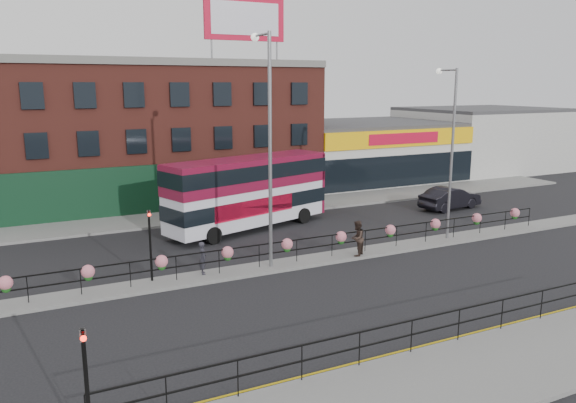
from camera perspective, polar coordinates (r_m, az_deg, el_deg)
name	(u,v)px	position (r m, az deg, el deg)	size (l,w,h in m)	color
ground	(315,261)	(28.18, 2.71, -6.11)	(120.00, 120.00, 0.00)	black
south_pavement	(501,366)	(19.35, 20.81, -15.38)	(60.00, 4.00, 0.15)	slate
north_pavement	(230,212)	(38.72, -5.90, -1.06)	(60.00, 4.00, 0.15)	slate
median	(315,260)	(28.16, 2.71, -5.96)	(60.00, 1.60, 0.15)	slate
yellow_line_inner	(449,339)	(20.82, 16.07, -13.27)	(60.00, 0.10, 0.01)	gold
yellow_line_outer	(453,341)	(20.70, 16.42, -13.44)	(60.00, 0.10, 0.01)	gold
brick_building	(143,132)	(44.47, -14.54, 6.88)	(25.00, 12.21, 10.30)	brown
supermarket	(362,151)	(52.51, 7.56, 5.14)	(15.00, 12.25, 5.30)	silver
warehouse_east	(481,138)	(61.92, 19.03, 6.07)	(14.50, 12.00, 6.30)	#B8B8B3
billboard	(245,19)	(41.69, -4.42, 18.01)	(6.00, 0.29, 4.40)	red
median_railing	(315,241)	(27.88, 2.73, -4.06)	(30.04, 0.56, 1.23)	black
south_railing	(412,329)	(18.95, 12.47, -12.49)	(20.04, 0.05, 1.12)	black
double_decker_bus	(249,186)	(33.85, -4.00, 1.62)	(11.08, 5.60, 4.37)	silver
car	(450,198)	(41.27, 16.15, 0.35)	(4.99, 2.29, 1.59)	black
pedestrian_a	(203,258)	(26.00, -8.66, -5.68)	(0.45, 0.60, 1.52)	#27262F
pedestrian_b	(357,238)	(28.57, 7.04, -3.72)	(1.12, 1.08, 1.81)	#30231D
lamp_column_west	(267,131)	(25.98, -2.10, 7.21)	(0.39, 1.91, 10.86)	slate
lamp_column_east	(450,139)	(32.29, 16.11, 6.12)	(0.34, 1.65, 9.40)	slate
traffic_light_south	(85,365)	(13.94, -19.91, -15.38)	(0.15, 0.28, 3.65)	black
traffic_light_median	(150,230)	(25.14, -13.89, -2.82)	(0.15, 0.28, 3.65)	black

